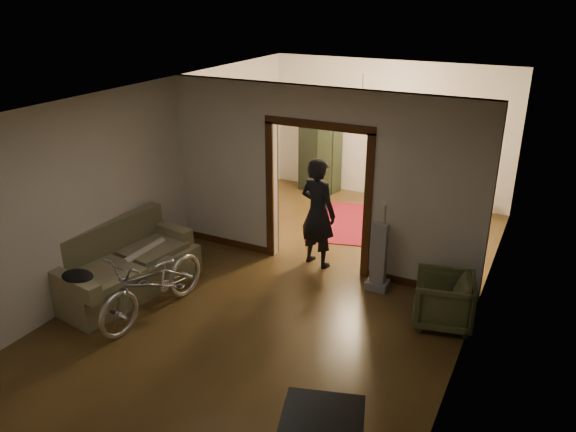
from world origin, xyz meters
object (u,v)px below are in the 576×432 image
Objects in this scene: bicycle at (154,283)px; desk at (426,193)px; armchair at (443,300)px; locker at (320,153)px; person at (318,213)px; sofa at (125,260)px.

bicycle is 5.80m from desk.
armchair is 3.98m from desk.
locker is 1.49× the size of desk.
person reaches higher than armchair.
bicycle is at bearing -94.68° from desk.
person is at bearing -122.89° from armchair.
bicycle is 1.05× the size of person.
armchair is 0.68× the size of desk.
person is at bearing -89.58° from desk.
bicycle is 5.63m from locker.
locker reaches higher than bicycle.
armchair is 2.37m from person.
locker reaches higher than armchair.
locker is at bearing 90.57° from sofa.
sofa is at bearing -103.03° from desk.
armchair is at bearing 28.59° from bicycle.
locker reaches higher than sofa.
desk is (2.31, 5.32, -0.08)m from bicycle.
sofa reaches higher than armchair.
sofa is 1.14× the size of bicycle.
sofa reaches higher than desk.
bicycle is 2.72m from person.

